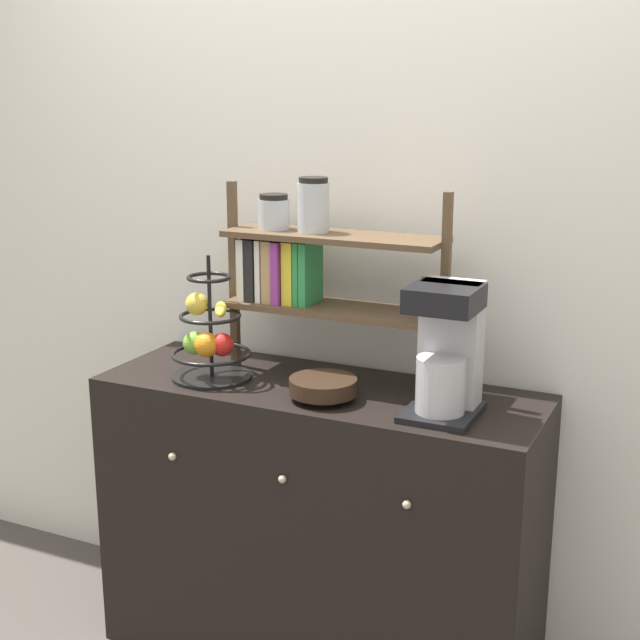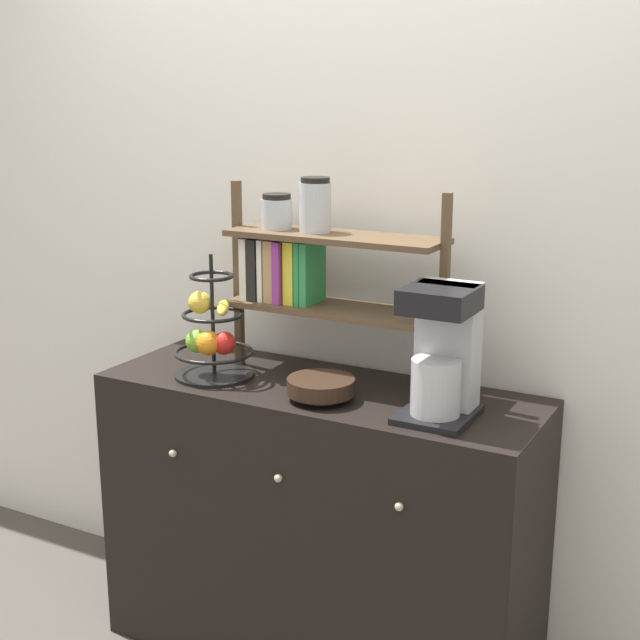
{
  "view_description": "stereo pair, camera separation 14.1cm",
  "coord_description": "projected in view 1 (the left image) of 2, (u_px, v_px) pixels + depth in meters",
  "views": [
    {
      "loc": [
        1.09,
        -2.05,
        1.77
      ],
      "look_at": [
        0.0,
        0.23,
        1.12
      ],
      "focal_mm": 50.0,
      "sensor_mm": 36.0,
      "label": 1
    },
    {
      "loc": [
        1.21,
        -1.99,
        1.77
      ],
      "look_at": [
        0.0,
        0.23,
        1.12
      ],
      "focal_mm": 50.0,
      "sensor_mm": 36.0,
      "label": 2
    }
  ],
  "objects": [
    {
      "name": "fruit_stand",
      "position": [
        209.0,
        338.0,
        2.71
      ],
      "size": [
        0.25,
        0.25,
        0.38
      ],
      "color": "black",
      "rests_on": "sideboard"
    },
    {
      "name": "wooden_bowl",
      "position": [
        323.0,
        387.0,
        2.55
      ],
      "size": [
        0.2,
        0.2,
        0.06
      ],
      "color": "black",
      "rests_on": "sideboard"
    },
    {
      "name": "wall_back",
      "position": [
        357.0,
        244.0,
        2.81
      ],
      "size": [
        7.0,
        0.05,
        2.6
      ],
      "primitive_type": "cube",
      "color": "silver",
      "rests_on": "ground_plane"
    },
    {
      "name": "sideboard",
      "position": [
        319.0,
        525.0,
        2.78
      ],
      "size": [
        1.35,
        0.49,
        0.91
      ],
      "color": "black",
      "rests_on": "ground_plane"
    },
    {
      "name": "coffee_maker",
      "position": [
        446.0,
        350.0,
        2.41
      ],
      "size": [
        0.19,
        0.23,
        0.36
      ],
      "color": "black",
      "rests_on": "sideboard"
    },
    {
      "name": "shelf_hutch",
      "position": [
        305.0,
        261.0,
        2.68
      ],
      "size": [
        0.71,
        0.2,
        0.61
      ],
      "color": "brown",
      "rests_on": "sideboard"
    }
  ]
}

